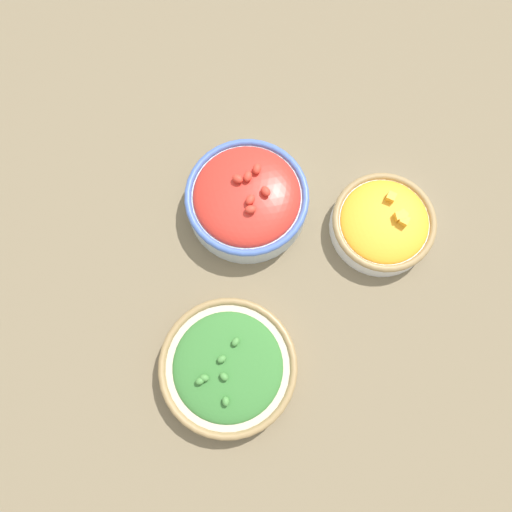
% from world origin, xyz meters
% --- Properties ---
extents(ground_plane, '(3.00, 3.00, 0.00)m').
position_xyz_m(ground_plane, '(0.00, 0.00, 0.00)').
color(ground_plane, '#75664C').
extents(bowl_cherry_tomatoes, '(0.21, 0.21, 0.09)m').
position_xyz_m(bowl_cherry_tomatoes, '(-0.07, -0.07, 0.04)').
color(bowl_cherry_tomatoes, '#B2C1CC').
rests_on(bowl_cherry_tomatoes, ground_plane).
extents(bowl_squash, '(0.18, 0.18, 0.06)m').
position_xyz_m(bowl_squash, '(-0.18, 0.13, 0.03)').
color(bowl_squash, white).
rests_on(bowl_squash, ground_plane).
extents(bowl_broccoli, '(0.22, 0.22, 0.06)m').
position_xyz_m(bowl_broccoli, '(0.17, 0.08, 0.03)').
color(bowl_broccoli, beige).
rests_on(bowl_broccoli, ground_plane).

